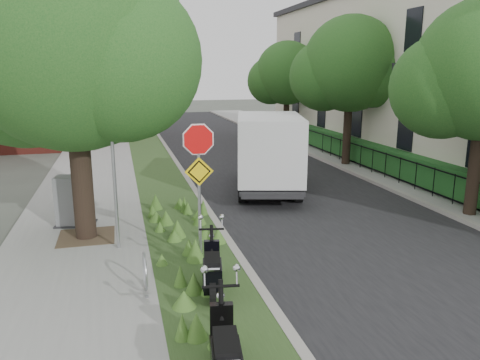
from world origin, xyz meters
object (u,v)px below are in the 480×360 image
object	(u,v)px
scooter_far	(212,275)
utility_cabinet	(74,202)
box_truck	(268,149)
sign_assembly	(199,164)

from	to	relation	value
scooter_far	utility_cabinet	world-z (taller)	utility_cabinet
scooter_far	box_truck	bearing A→B (deg)	64.85
scooter_far	sign_assembly	bearing A→B (deg)	87.66
box_truck	utility_cabinet	distance (m)	6.99
box_truck	utility_cabinet	size ratio (longest dim) A/B	4.07
sign_assembly	utility_cabinet	world-z (taller)	sign_assembly
sign_assembly	box_truck	bearing A→B (deg)	59.27
sign_assembly	scooter_far	distance (m)	2.50
scooter_far	utility_cabinet	size ratio (longest dim) A/B	1.25
sign_assembly	scooter_far	bearing A→B (deg)	-92.34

